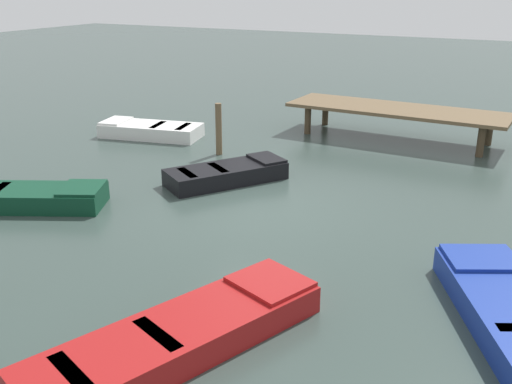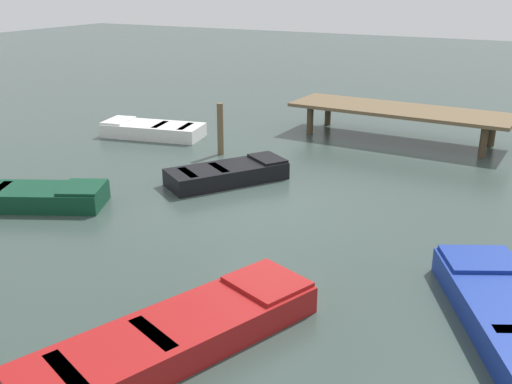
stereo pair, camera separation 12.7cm
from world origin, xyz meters
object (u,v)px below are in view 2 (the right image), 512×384
at_px(rowboat_dark_green, 16,196).
at_px(rowboat_black, 228,173).
at_px(rowboat_red, 177,335).
at_px(dock_segment, 399,111).
at_px(mooring_piling_far_left, 220,129).
at_px(rowboat_white, 153,130).

bearing_deg(rowboat_dark_green, rowboat_black, 21.28).
height_order(rowboat_dark_green, rowboat_red, same).
height_order(dock_segment, rowboat_red, dock_segment).
bearing_deg(mooring_piling_far_left, rowboat_white, 166.57).
bearing_deg(rowboat_white, dock_segment, -166.49).
relative_size(rowboat_dark_green, rowboat_white, 1.22).
distance_m(rowboat_dark_green, rowboat_black, 4.71).
bearing_deg(rowboat_red, rowboat_dark_green, 87.20).
distance_m(rowboat_dark_green, rowboat_white, 6.13).
relative_size(rowboat_dark_green, rowboat_black, 1.32).
bearing_deg(rowboat_black, rowboat_dark_green, 170.41).
xyz_separation_m(rowboat_black, mooring_piling_far_left, (-1.36, 1.94, 0.49)).
bearing_deg(rowboat_white, rowboat_red, 117.07).
xyz_separation_m(dock_segment, rowboat_black, (-2.52, -5.77, -0.64)).
relative_size(dock_segment, rowboat_dark_green, 1.66).
height_order(rowboat_dark_green, mooring_piling_far_left, mooring_piling_far_left).
xyz_separation_m(dock_segment, rowboat_dark_green, (-5.74, -9.21, -0.64)).
distance_m(dock_segment, rowboat_red, 11.91).
xyz_separation_m(rowboat_white, mooring_piling_far_left, (2.83, -0.68, 0.49)).
xyz_separation_m(rowboat_red, mooring_piling_far_left, (-4.18, 8.06, 0.49)).
bearing_deg(dock_segment, mooring_piling_far_left, -133.01).
xyz_separation_m(rowboat_dark_green, rowboat_red, (6.03, -2.68, -0.00)).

